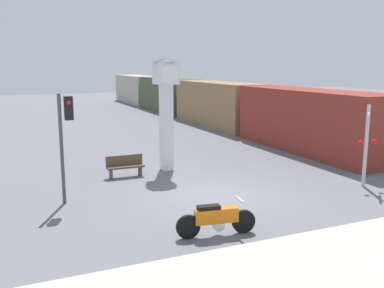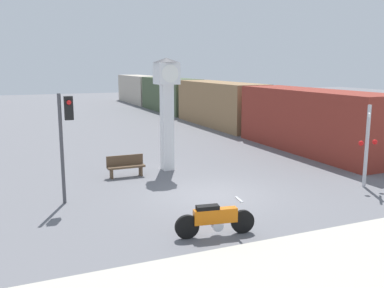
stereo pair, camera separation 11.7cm
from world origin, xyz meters
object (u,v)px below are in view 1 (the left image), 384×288
(freight_train, at_px, (190,99))
(motorcycle, at_px, (216,219))
(clock_tower, at_px, (166,97))
(traffic_light, at_px, (65,128))
(bench, at_px, (125,166))
(railroad_crossing_signal, at_px, (366,142))

(freight_train, bearing_deg, motorcycle, -111.80)
(clock_tower, height_order, traffic_light, clock_tower)
(clock_tower, relative_size, bench, 3.15)
(clock_tower, height_order, freight_train, clock_tower)
(traffic_light, height_order, bench, traffic_light)
(bench, bearing_deg, freight_train, 59.19)
(traffic_light, bearing_deg, clock_tower, 33.23)
(bench, bearing_deg, traffic_light, -135.45)
(freight_train, height_order, bench, freight_train)
(motorcycle, bearing_deg, railroad_crossing_signal, 24.30)
(clock_tower, xyz_separation_m, railroad_crossing_signal, (6.17, -5.69, -1.54))
(motorcycle, bearing_deg, clock_tower, 88.57)
(freight_train, relative_size, traffic_light, 11.67)
(traffic_light, distance_m, railroad_crossing_signal, 11.29)
(motorcycle, distance_m, freight_train, 27.59)
(motorcycle, relative_size, bench, 1.44)
(motorcycle, xyz_separation_m, freight_train, (10.24, 25.60, 1.21))
(railroad_crossing_signal, bearing_deg, bench, 147.60)
(clock_tower, relative_size, railroad_crossing_signal, 1.56)
(railroad_crossing_signal, relative_size, bench, 2.02)
(bench, bearing_deg, railroad_crossing_signal, -32.40)
(freight_train, xyz_separation_m, bench, (-10.89, -18.27, -1.21))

